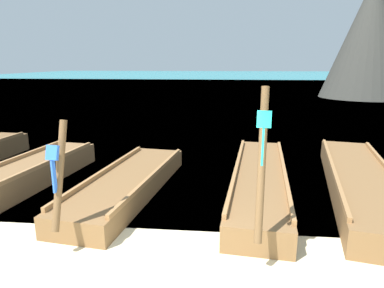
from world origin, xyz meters
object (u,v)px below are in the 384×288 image
(longtail_boat_blue_ribbon, at_px, (128,183))
(longtail_boat_turquoise_ribbon, at_px, (259,180))
(longtail_boat_green_ribbon, at_px, (360,182))
(karst_rock, at_px, (372,40))
(longtail_boat_red_ribbon, at_px, (23,176))

(longtail_boat_blue_ribbon, relative_size, longtail_boat_turquoise_ribbon, 0.82)
(longtail_boat_blue_ribbon, xyz_separation_m, longtail_boat_green_ribbon, (5.69, 0.56, 0.04))
(karst_rock, bearing_deg, longtail_boat_green_ribbon, -111.74)
(longtail_boat_blue_ribbon, relative_size, longtail_boat_green_ribbon, 0.77)
(longtail_boat_red_ribbon, relative_size, longtail_boat_turquoise_ribbon, 0.84)
(longtail_boat_turquoise_ribbon, bearing_deg, karst_rock, 63.47)
(longtail_boat_green_ribbon, xyz_separation_m, karst_rock, (9.58, 24.04, 4.80))
(longtail_boat_blue_ribbon, distance_m, karst_rock, 29.35)
(longtail_boat_blue_ribbon, bearing_deg, longtail_boat_turquoise_ribbon, 8.87)
(longtail_boat_turquoise_ribbon, height_order, longtail_boat_green_ribbon, longtail_boat_turquoise_ribbon)
(karst_rock, bearing_deg, longtail_boat_red_ribbon, -126.40)
(longtail_boat_red_ribbon, xyz_separation_m, karst_rock, (18.05, 24.48, 4.77))
(longtail_boat_blue_ribbon, relative_size, karst_rock, 0.51)
(longtail_boat_green_ribbon, bearing_deg, karst_rock, 68.26)
(longtail_boat_red_ribbon, height_order, longtail_boat_green_ribbon, longtail_boat_red_ribbon)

